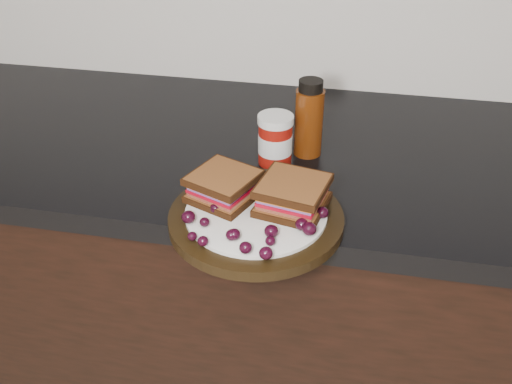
% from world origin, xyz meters
% --- Properties ---
extents(base_cabinets, '(3.96, 0.58, 0.86)m').
position_xyz_m(base_cabinets, '(0.00, 1.70, 0.43)').
color(base_cabinets, black).
rests_on(base_cabinets, ground_plane).
extents(countertop, '(3.98, 0.60, 0.04)m').
position_xyz_m(countertop, '(0.00, 1.70, 0.88)').
color(countertop, black).
rests_on(countertop, base_cabinets).
extents(plate, '(0.28, 0.28, 0.02)m').
position_xyz_m(plate, '(0.07, 1.43, 0.91)').
color(plate, black).
rests_on(plate, countertop).
extents(sandwich_left, '(0.13, 0.13, 0.04)m').
position_xyz_m(sandwich_left, '(0.01, 1.46, 0.95)').
color(sandwich_left, brown).
rests_on(sandwich_left, plate).
extents(sandwich_right, '(0.12, 0.12, 0.05)m').
position_xyz_m(sandwich_right, '(0.13, 1.46, 0.95)').
color(sandwich_right, brown).
rests_on(sandwich_right, plate).
extents(grape_0, '(0.02, 0.02, 0.02)m').
position_xyz_m(grape_0, '(-0.02, 1.38, 0.93)').
color(grape_0, black).
rests_on(grape_0, plate).
extents(grape_1, '(0.02, 0.02, 0.01)m').
position_xyz_m(grape_1, '(0.00, 1.38, 0.93)').
color(grape_1, black).
rests_on(grape_1, plate).
extents(grape_2, '(0.01, 0.01, 0.01)m').
position_xyz_m(grape_2, '(-0.01, 1.34, 0.93)').
color(grape_2, black).
rests_on(grape_2, plate).
extents(grape_3, '(0.02, 0.02, 0.02)m').
position_xyz_m(grape_3, '(0.01, 1.33, 0.93)').
color(grape_3, black).
rests_on(grape_3, plate).
extents(grape_4, '(0.02, 0.02, 0.02)m').
position_xyz_m(grape_4, '(0.05, 1.36, 0.93)').
color(grape_4, black).
rests_on(grape_4, plate).
extents(grape_5, '(0.02, 0.02, 0.02)m').
position_xyz_m(grape_5, '(0.05, 1.36, 0.93)').
color(grape_5, black).
rests_on(grape_5, plate).
extents(grape_6, '(0.02, 0.02, 0.02)m').
position_xyz_m(grape_6, '(0.08, 1.33, 0.93)').
color(grape_6, black).
rests_on(grape_6, plate).
extents(grape_7, '(0.02, 0.02, 0.02)m').
position_xyz_m(grape_7, '(0.11, 1.32, 0.93)').
color(grape_7, black).
rests_on(grape_7, plate).
extents(grape_8, '(0.02, 0.02, 0.01)m').
position_xyz_m(grape_8, '(0.11, 1.35, 0.93)').
color(grape_8, black).
rests_on(grape_8, plate).
extents(grape_9, '(0.02, 0.02, 0.02)m').
position_xyz_m(grape_9, '(0.11, 1.37, 0.93)').
color(grape_9, black).
rests_on(grape_9, plate).
extents(grape_10, '(0.02, 0.02, 0.02)m').
position_xyz_m(grape_10, '(0.16, 1.39, 0.93)').
color(grape_10, black).
rests_on(grape_10, plate).
extents(grape_11, '(0.02, 0.02, 0.02)m').
position_xyz_m(grape_11, '(0.15, 1.40, 0.93)').
color(grape_11, black).
rests_on(grape_11, plate).
extents(grape_12, '(0.02, 0.02, 0.01)m').
position_xyz_m(grape_12, '(0.15, 1.41, 0.93)').
color(grape_12, black).
rests_on(grape_12, plate).
extents(grape_13, '(0.02, 0.02, 0.02)m').
position_xyz_m(grape_13, '(0.18, 1.44, 0.93)').
color(grape_13, black).
rests_on(grape_13, plate).
extents(grape_14, '(0.02, 0.02, 0.02)m').
position_xyz_m(grape_14, '(0.15, 1.46, 0.93)').
color(grape_14, black).
rests_on(grape_14, plate).
extents(grape_15, '(0.02, 0.02, 0.02)m').
position_xyz_m(grape_15, '(0.13, 1.46, 0.93)').
color(grape_15, black).
rests_on(grape_15, plate).
extents(grape_16, '(0.02, 0.02, 0.02)m').
position_xyz_m(grape_16, '(0.03, 1.50, 0.93)').
color(grape_16, black).
rests_on(grape_16, plate).
extents(grape_17, '(0.02, 0.02, 0.02)m').
position_xyz_m(grape_17, '(0.03, 1.47, 0.93)').
color(grape_17, black).
rests_on(grape_17, plate).
extents(grape_18, '(0.02, 0.02, 0.02)m').
position_xyz_m(grape_18, '(-0.01, 1.48, 0.93)').
color(grape_18, black).
rests_on(grape_18, plate).
extents(grape_19, '(0.02, 0.02, 0.02)m').
position_xyz_m(grape_19, '(0.00, 1.46, 0.93)').
color(grape_19, black).
rests_on(grape_19, plate).
extents(grape_20, '(0.02, 0.02, 0.02)m').
position_xyz_m(grape_20, '(0.02, 1.42, 0.93)').
color(grape_20, black).
rests_on(grape_20, plate).
extents(grape_21, '(0.02, 0.02, 0.02)m').
position_xyz_m(grape_21, '(0.01, 1.42, 0.93)').
color(grape_21, black).
rests_on(grape_21, plate).
extents(grape_22, '(0.02, 0.02, 0.02)m').
position_xyz_m(grape_22, '(0.02, 1.47, 0.93)').
color(grape_22, black).
rests_on(grape_22, plate).
extents(grape_23, '(0.02, 0.02, 0.02)m').
position_xyz_m(grape_23, '(-0.00, 1.47, 0.93)').
color(grape_23, black).
rests_on(grape_23, plate).
extents(grape_24, '(0.02, 0.02, 0.01)m').
position_xyz_m(grape_24, '(-0.01, 1.44, 0.93)').
color(grape_24, black).
rests_on(grape_24, plate).
extents(condiment_jar, '(0.08, 0.08, 0.10)m').
position_xyz_m(condiment_jar, '(0.07, 1.63, 0.95)').
color(condiment_jar, maroon).
rests_on(condiment_jar, countertop).
extents(oil_bottle, '(0.07, 0.07, 0.15)m').
position_xyz_m(oil_bottle, '(0.13, 1.68, 0.97)').
color(oil_bottle, '#4D1F07').
rests_on(oil_bottle, countertop).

